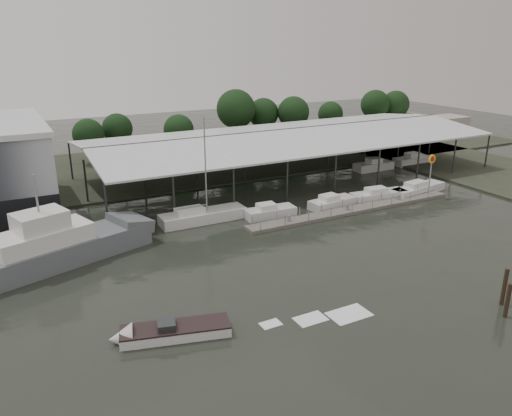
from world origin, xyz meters
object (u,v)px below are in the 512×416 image
white_sailboat (202,216)px  speedboat_underway (166,332)px  shell_fuel_sign (431,167)px  grey_trawler (57,247)px

white_sailboat → speedboat_underway: white_sailboat is taller
shell_fuel_sign → speedboat_underway: 42.61m
grey_trawler → speedboat_underway: size_ratio=0.99×
grey_trawler → white_sailboat: bearing=-3.8°
shell_fuel_sign → white_sailboat: (-29.07, 5.30, -3.28)m
grey_trawler → speedboat_underway: grey_trawler is taller
white_sailboat → speedboat_underway: 22.68m
white_sailboat → shell_fuel_sign: bearing=-10.1°
grey_trawler → white_sailboat: size_ratio=1.56×
grey_trawler → white_sailboat: 16.04m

